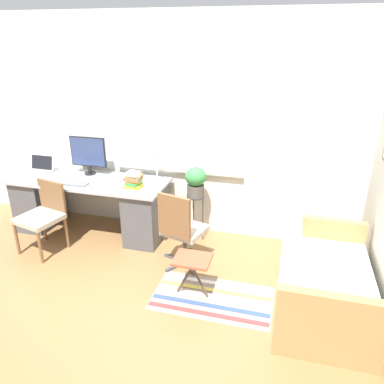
# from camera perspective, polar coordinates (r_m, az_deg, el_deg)

# --- Properties ---
(ground_plane) EXTENTS (14.00, 14.00, 0.00)m
(ground_plane) POSITION_cam_1_polar(r_m,az_deg,el_deg) (4.51, -4.76, -9.70)
(ground_plane) COLOR olive
(wall_back_with_window) EXTENTS (9.00, 0.12, 2.70)m
(wall_back_with_window) POSITION_cam_1_polar(r_m,az_deg,el_deg) (4.69, -1.97, 9.67)
(wall_back_with_window) COLOR silver
(wall_back_with_window) RESTS_ON ground_plane
(desk) EXTENTS (2.03, 0.72, 0.73)m
(desk) POSITION_cam_1_polar(r_m,az_deg,el_deg) (5.04, -15.19, -1.76)
(desk) COLOR #9EA3A8
(desk) RESTS_ON ground_plane
(laptop) EXTENTS (0.34, 0.26, 0.22)m
(laptop) POSITION_cam_1_polar(r_m,az_deg,el_deg) (5.35, -22.28, 3.23)
(laptop) COLOR #B7B7BC
(laptop) RESTS_ON desk
(monitor) EXTENTS (0.49, 0.15, 0.50)m
(monitor) POSITION_cam_1_polar(r_m,az_deg,el_deg) (5.03, -15.55, 5.63)
(monitor) COLOR black
(monitor) RESTS_ON desk
(keyboard) EXTENTS (0.40, 0.13, 0.02)m
(keyboard) POSITION_cam_1_polar(r_m,az_deg,el_deg) (4.81, -17.79, 1.23)
(keyboard) COLOR slate
(keyboard) RESTS_ON desk
(mouse) EXTENTS (0.04, 0.07, 0.03)m
(mouse) POSITION_cam_1_polar(r_m,az_deg,el_deg) (4.65, -15.10, 0.89)
(mouse) COLOR silver
(mouse) RESTS_ON desk
(desk_lamp) EXTENTS (0.13, 0.13, 0.39)m
(desk_lamp) POSITION_cam_1_polar(r_m,az_deg,el_deg) (4.65, -5.39, 4.84)
(desk_lamp) COLOR white
(desk_lamp) RESTS_ON desk
(book_stack) EXTENTS (0.22, 0.19, 0.20)m
(book_stack) POSITION_cam_1_polar(r_m,az_deg,el_deg) (4.50, -8.92, 1.81)
(book_stack) COLOR yellow
(book_stack) RESTS_ON desk
(desk_chair_wooden) EXTENTS (0.54, 0.55, 0.83)m
(desk_chair_wooden) POSITION_cam_1_polar(r_m,az_deg,el_deg) (4.77, -21.77, -3.17)
(desk_chair_wooden) COLOR brown
(desk_chair_wooden) RESTS_ON ground_plane
(office_chair_swivel) EXTENTS (0.55, 0.55, 0.92)m
(office_chair_swivel) POSITION_cam_1_polar(r_m,az_deg,el_deg) (4.08, -1.63, -5.65)
(office_chair_swivel) COLOR #47474C
(office_chair_swivel) RESTS_ON ground_plane
(couch_loveseat) EXTENTS (0.83, 1.38, 0.82)m
(couch_loveseat) POSITION_cam_1_polar(r_m,az_deg,el_deg) (3.78, 18.78, -13.02)
(couch_loveseat) COLOR silver
(couch_loveseat) RESTS_ON ground_plane
(plant_stand) EXTENTS (0.22, 0.22, 0.60)m
(plant_stand) POSITION_cam_1_polar(r_m,az_deg,el_deg) (4.61, 0.54, -1.57)
(plant_stand) COLOR #333338
(plant_stand) RESTS_ON ground_plane
(potted_plant) EXTENTS (0.26, 0.26, 0.37)m
(potted_plant) POSITION_cam_1_polar(r_m,az_deg,el_deg) (4.50, 0.55, 1.77)
(potted_plant) COLOR #514C47
(potted_plant) RESTS_ON plant_stand
(floor_rug_striped) EXTENTS (1.18, 0.66, 0.01)m
(floor_rug_striped) POSITION_cam_1_polar(r_m,az_deg,el_deg) (3.87, 3.11, -15.81)
(floor_rug_striped) COLOR gray
(floor_rug_striped) RESTS_ON ground_plane
(folding_stool) EXTENTS (0.35, 0.30, 0.44)m
(folding_stool) POSITION_cam_1_polar(r_m,az_deg,el_deg) (3.68, 0.06, -10.70)
(folding_stool) COLOR #B24C33
(folding_stool) RESTS_ON ground_plane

